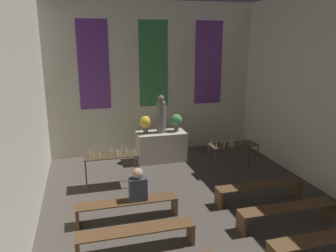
{
  "coord_description": "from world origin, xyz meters",
  "views": [
    {
      "loc": [
        -2.32,
        -1.07,
        3.62
      ],
      "look_at": [
        0.0,
        7.48,
        1.3
      ],
      "focal_mm": 35.0,
      "sensor_mm": 36.0,
      "label": 1
    }
  ],
  "objects_px": {
    "pew_third_right": "(287,211)",
    "pew_back_left": "(128,206)",
    "pew_second_right": "(326,242)",
    "flower_vase_left": "(146,123)",
    "candle_rack_right": "(233,148)",
    "candle_rack_left": "(111,159)",
    "pew_third_left": "(136,234)",
    "person_seated": "(138,186)",
    "statue": "(161,115)",
    "pew_back_right": "(259,189)",
    "flower_vase_right": "(176,121)",
    "altar": "(161,146)"
  },
  "relations": [
    {
      "from": "altar",
      "to": "pew_third_right",
      "type": "xyz_separation_m",
      "value": [
        1.52,
        -4.29,
        -0.14
      ]
    },
    {
      "from": "flower_vase_left",
      "to": "pew_back_right",
      "type": "xyz_separation_m",
      "value": [
        2.01,
        -3.22,
        -0.92
      ]
    },
    {
      "from": "pew_back_right",
      "to": "flower_vase_right",
      "type": "bearing_deg",
      "value": 107.94
    },
    {
      "from": "candle_rack_right",
      "to": "pew_second_right",
      "type": "height_order",
      "value": "candle_rack_right"
    },
    {
      "from": "flower_vase_left",
      "to": "person_seated",
      "type": "height_order",
      "value": "flower_vase_left"
    },
    {
      "from": "candle_rack_right",
      "to": "pew_third_left",
      "type": "relative_size",
      "value": 0.64
    },
    {
      "from": "pew_back_right",
      "to": "altar",
      "type": "bearing_deg",
      "value": 115.32
    },
    {
      "from": "pew_third_right",
      "to": "pew_back_left",
      "type": "distance_m",
      "value": 3.23
    },
    {
      "from": "statue",
      "to": "person_seated",
      "type": "relative_size",
      "value": 1.63
    },
    {
      "from": "flower_vase_right",
      "to": "pew_third_right",
      "type": "relative_size",
      "value": 0.26
    },
    {
      "from": "candle_rack_right",
      "to": "pew_second_right",
      "type": "bearing_deg",
      "value": -92.18
    },
    {
      "from": "candle_rack_right",
      "to": "pew_back_left",
      "type": "xyz_separation_m",
      "value": [
        -3.2,
        -1.7,
        -0.43
      ]
    },
    {
      "from": "pew_third_left",
      "to": "person_seated",
      "type": "xyz_separation_m",
      "value": [
        0.23,
        1.07,
        0.42
      ]
    },
    {
      "from": "candle_rack_right",
      "to": "pew_third_left",
      "type": "xyz_separation_m",
      "value": [
        -3.2,
        -2.77,
        -0.43
      ]
    },
    {
      "from": "pew_third_right",
      "to": "pew_back_left",
      "type": "height_order",
      "value": "same"
    },
    {
      "from": "flower_vase_right",
      "to": "person_seated",
      "type": "height_order",
      "value": "flower_vase_right"
    },
    {
      "from": "pew_third_left",
      "to": "pew_back_left",
      "type": "relative_size",
      "value": 1.0
    },
    {
      "from": "altar",
      "to": "flower_vase_right",
      "type": "distance_m",
      "value": 0.92
    },
    {
      "from": "flower_vase_left",
      "to": "pew_third_right",
      "type": "bearing_deg",
      "value": -64.96
    },
    {
      "from": "altar",
      "to": "flower_vase_left",
      "type": "bearing_deg",
      "value": 180.0
    },
    {
      "from": "flower_vase_left",
      "to": "candle_rack_right",
      "type": "distance_m",
      "value": 2.68
    },
    {
      "from": "altar",
      "to": "candle_rack_left",
      "type": "height_order",
      "value": "candle_rack_left"
    },
    {
      "from": "pew_third_right",
      "to": "pew_third_left",
      "type": "bearing_deg",
      "value": 180.0
    },
    {
      "from": "statue",
      "to": "pew_third_right",
      "type": "xyz_separation_m",
      "value": [
        1.52,
        -4.29,
        -1.11
      ]
    },
    {
      "from": "altar",
      "to": "pew_second_right",
      "type": "xyz_separation_m",
      "value": [
        1.52,
        -5.37,
        -0.14
      ]
    },
    {
      "from": "pew_third_right",
      "to": "person_seated",
      "type": "bearing_deg",
      "value": 159.21
    },
    {
      "from": "candle_rack_right",
      "to": "pew_second_right",
      "type": "xyz_separation_m",
      "value": [
        -0.15,
        -3.84,
        -0.43
      ]
    },
    {
      "from": "pew_second_right",
      "to": "pew_back_left",
      "type": "distance_m",
      "value": 3.73
    },
    {
      "from": "candle_rack_left",
      "to": "pew_back_left",
      "type": "relative_size",
      "value": 0.64
    },
    {
      "from": "candle_rack_left",
      "to": "pew_third_left",
      "type": "distance_m",
      "value": 2.81
    },
    {
      "from": "pew_second_right",
      "to": "candle_rack_right",
      "type": "bearing_deg",
      "value": 87.82
    },
    {
      "from": "pew_back_left",
      "to": "candle_rack_right",
      "type": "bearing_deg",
      "value": 27.99
    },
    {
      "from": "candle_rack_left",
      "to": "pew_third_left",
      "type": "bearing_deg",
      "value": -87.05
    },
    {
      "from": "pew_second_right",
      "to": "pew_back_left",
      "type": "relative_size",
      "value": 1.0
    },
    {
      "from": "statue",
      "to": "candle_rack_left",
      "type": "distance_m",
      "value": 2.36
    },
    {
      "from": "flower_vase_left",
      "to": "pew_back_left",
      "type": "relative_size",
      "value": 0.26
    },
    {
      "from": "candle_rack_left",
      "to": "candle_rack_right",
      "type": "relative_size",
      "value": 1.0
    },
    {
      "from": "altar",
      "to": "candle_rack_right",
      "type": "xyz_separation_m",
      "value": [
        1.67,
        -1.52,
        0.3
      ]
    },
    {
      "from": "candle_rack_left",
      "to": "pew_third_right",
      "type": "distance_m",
      "value": 4.25
    },
    {
      "from": "altar",
      "to": "flower_vase_right",
      "type": "relative_size",
      "value": 2.75
    },
    {
      "from": "statue",
      "to": "candle_rack_right",
      "type": "bearing_deg",
      "value": -42.36
    },
    {
      "from": "pew_third_left",
      "to": "pew_back_right",
      "type": "bearing_deg",
      "value": 19.36
    },
    {
      "from": "candle_rack_left",
      "to": "pew_third_right",
      "type": "xyz_separation_m",
      "value": [
        3.19,
        -2.77,
        -0.43
      ]
    },
    {
      "from": "candle_rack_left",
      "to": "candle_rack_right",
      "type": "xyz_separation_m",
      "value": [
        3.34,
        0.0,
        -0.0
      ]
    },
    {
      "from": "statue",
      "to": "flower_vase_left",
      "type": "bearing_deg",
      "value": 180.0
    },
    {
      "from": "candle_rack_left",
      "to": "pew_third_left",
      "type": "xyz_separation_m",
      "value": [
        0.14,
        -2.77,
        -0.43
      ]
    },
    {
      "from": "altar",
      "to": "candle_rack_left",
      "type": "xyz_separation_m",
      "value": [
        -1.67,
        -1.53,
        0.3
      ]
    },
    {
      "from": "altar",
      "to": "candle_rack_right",
      "type": "height_order",
      "value": "candle_rack_right"
    },
    {
      "from": "flower_vase_right",
      "to": "flower_vase_left",
      "type": "bearing_deg",
      "value": 180.0
    },
    {
      "from": "candle_rack_right",
      "to": "pew_back_right",
      "type": "xyz_separation_m",
      "value": [
        -0.15,
        -1.7,
        -0.43
      ]
    }
  ]
}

